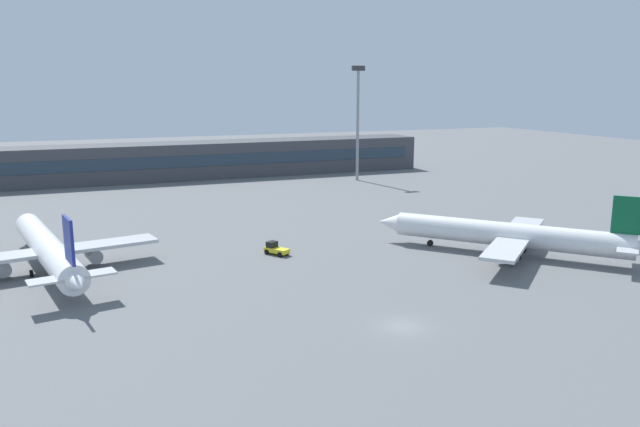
{
  "coord_description": "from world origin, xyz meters",
  "views": [
    {
      "loc": [
        -28.57,
        -49.8,
        22.96
      ],
      "look_at": [
        7.35,
        40.0,
        3.0
      ],
      "focal_mm": 34.74,
      "sensor_mm": 36.0,
      "label": 1
    }
  ],
  "objects_px": {
    "airplane_near": "(507,235)",
    "airplane_mid": "(47,248)",
    "baggage_tug_yellow": "(276,249)",
    "floodlight_tower_west": "(358,115)"
  },
  "relations": [
    {
      "from": "airplane_near",
      "to": "floodlight_tower_west",
      "type": "bearing_deg",
      "value": 81.61
    },
    {
      "from": "airplane_mid",
      "to": "baggage_tug_yellow",
      "type": "distance_m",
      "value": 29.39
    },
    {
      "from": "baggage_tug_yellow",
      "to": "floodlight_tower_west",
      "type": "bearing_deg",
      "value": 55.67
    },
    {
      "from": "airplane_mid",
      "to": "floodlight_tower_west",
      "type": "bearing_deg",
      "value": 38.53
    },
    {
      "from": "baggage_tug_yellow",
      "to": "floodlight_tower_west",
      "type": "xyz_separation_m",
      "value": [
        40.06,
        58.66,
        15.13
      ]
    },
    {
      "from": "airplane_near",
      "to": "airplane_mid",
      "type": "height_order",
      "value": "airplane_mid"
    },
    {
      "from": "airplane_near",
      "to": "floodlight_tower_west",
      "type": "relative_size",
      "value": 1.09
    },
    {
      "from": "airplane_near",
      "to": "baggage_tug_yellow",
      "type": "relative_size",
      "value": 7.83
    },
    {
      "from": "baggage_tug_yellow",
      "to": "airplane_near",
      "type": "bearing_deg",
      "value": -22.18
    },
    {
      "from": "airplane_near",
      "to": "airplane_mid",
      "type": "xyz_separation_m",
      "value": [
        -58.72,
        15.67,
        0.04
      ]
    }
  ]
}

